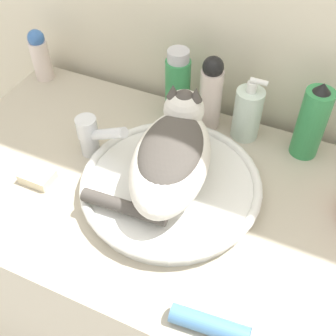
% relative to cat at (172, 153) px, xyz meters
% --- Properties ---
extents(vanity_counter, '(1.10, 0.61, 0.87)m').
position_rel_cat_xyz_m(vanity_counter, '(-0.01, -0.01, -0.55)').
color(vanity_counter, '#B2A893').
rests_on(vanity_counter, ground_plane).
extents(sink_basin, '(0.39, 0.39, 0.04)m').
position_rel_cat_xyz_m(sink_basin, '(0.00, -0.01, -0.09)').
color(sink_basin, silver).
rests_on(sink_basin, vanity_counter).
extents(cat, '(0.24, 0.32, 0.16)m').
position_rel_cat_xyz_m(cat, '(0.00, 0.00, 0.00)').
color(cat, silver).
rests_on(cat, sink_basin).
extents(faucet, '(0.14, 0.05, 0.13)m').
position_rel_cat_xyz_m(faucet, '(-0.21, 0.02, -0.05)').
color(faucet, silver).
rests_on(faucet, vanity_counter).
extents(shampoo_bottle_tall, '(0.06, 0.06, 0.19)m').
position_rel_cat_xyz_m(shampoo_bottle_tall, '(-0.09, 0.24, -0.02)').
color(shampoo_bottle_tall, '#338C4C').
rests_on(shampoo_bottle_tall, vanity_counter).
extents(deodorant_stick, '(0.05, 0.05, 0.15)m').
position_rel_cat_xyz_m(deodorant_stick, '(-0.51, 0.24, -0.04)').
color(deodorant_stick, silver).
rests_on(deodorant_stick, vanity_counter).
extents(lotion_bottle_white, '(0.06, 0.06, 0.20)m').
position_rel_cat_xyz_m(lotion_bottle_white, '(-0.00, 0.24, -0.01)').
color(lotion_bottle_white, silver).
rests_on(lotion_bottle_white, vanity_counter).
extents(spray_bottle_trigger, '(0.06, 0.06, 0.20)m').
position_rel_cat_xyz_m(spray_bottle_trigger, '(0.24, 0.24, -0.02)').
color(spray_bottle_trigger, '#338C4C').
rests_on(spray_bottle_trigger, vanity_counter).
extents(soap_pump_bottle, '(0.07, 0.07, 0.17)m').
position_rel_cat_xyz_m(soap_pump_bottle, '(0.09, 0.24, -0.04)').
color(soap_pump_bottle, silver).
rests_on(soap_pump_bottle, vanity_counter).
extents(cream_tube, '(0.16, 0.05, 0.04)m').
position_rel_cat_xyz_m(cream_tube, '(0.20, -0.26, -0.09)').
color(cream_tube, '#4C7FB2').
rests_on(cream_tube, vanity_counter).
extents(soap_bar, '(0.07, 0.05, 0.02)m').
position_rel_cat_xyz_m(soap_bar, '(-0.28, -0.10, -0.10)').
color(soap_bar, beige).
rests_on(soap_bar, vanity_counter).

